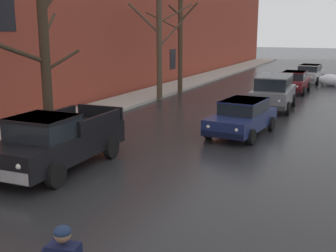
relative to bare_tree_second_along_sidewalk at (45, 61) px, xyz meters
name	(u,v)px	position (x,y,z in m)	size (l,w,h in m)	color
left_sidewalk_slab	(118,103)	(-1.39, 7.53, -2.93)	(2.64, 80.00, 0.14)	#A8A399
brick_townhouse_facade	(88,15)	(-3.21, 7.52, 1.97)	(0.63, 80.00, 9.95)	brown
snow_bank_along_left_kerb	(330,80)	(8.89, 21.33, -2.59)	(1.66, 1.03, 0.89)	white
bare_tree_second_along_sidewalk	(45,61)	(0.00, 0.00, 0.00)	(1.66, 3.87, 6.62)	#382B1E
bare_tree_mid_block	(159,38)	(0.00, 10.06, 0.68)	(2.84, 2.99, 7.08)	#4C3D2D
bare_tree_far_down_block	(180,43)	(-0.01, 13.17, 0.29)	(3.36, 1.55, 6.16)	#423323
pickup_truck_black_approaching_near_lane	(57,141)	(2.84, -3.04, -2.12)	(2.30, 5.08, 1.76)	black
sedan_darkblue_parked_kerbside_close	(242,116)	(6.85, 3.63, -2.25)	(2.21, 4.28, 1.42)	navy
suv_grey_parked_kerbside_mid	(274,91)	(6.88, 9.80, -2.02)	(2.21, 4.50, 1.82)	slate
sedan_maroon_parked_far_down_block	(294,81)	(6.91, 16.60, -2.25)	(1.89, 4.05, 1.42)	maroon
sedan_silver_queued_behind_truck	(309,73)	(7.18, 22.86, -2.25)	(2.17, 4.24, 1.42)	#B7B7BC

